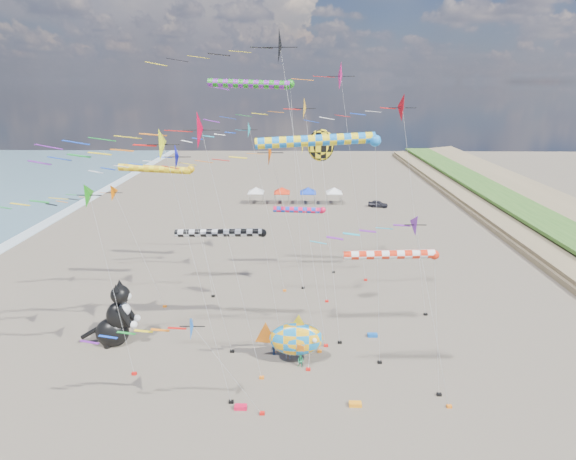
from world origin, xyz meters
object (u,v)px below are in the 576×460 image
at_px(person_adult, 288,349).
at_px(parked_car, 378,204).
at_px(child_blue, 274,349).
at_px(cat_inflatable, 114,313).
at_px(fish_inflatable, 295,339).
at_px(child_green, 301,361).

relative_size(person_adult, parked_car, 0.50).
bearing_deg(child_blue, cat_inflatable, 132.12).
relative_size(cat_inflatable, child_blue, 5.86).
height_order(person_adult, parked_car, person_adult).
bearing_deg(cat_inflatable, person_adult, -12.36).
relative_size(cat_inflatable, fish_inflatable, 1.01).
xyz_separation_m(cat_inflatable, person_adult, (15.48, -2.18, -2.11)).
distance_m(child_green, child_blue, 2.93).
height_order(person_adult, child_blue, person_adult).
distance_m(fish_inflatable, child_green, 1.91).
bearing_deg(parked_car, child_blue, 176.28).
height_order(child_blue, parked_car, parked_car).
bearing_deg(person_adult, parked_car, 71.73).
bearing_deg(child_blue, parked_car, 28.66).
bearing_deg(child_green, parked_car, 94.34).
xyz_separation_m(fish_inflatable, parked_car, (15.53, 49.68, -1.72)).
bearing_deg(child_blue, person_adult, -67.61).
bearing_deg(child_blue, fish_inflatable, -74.99).
distance_m(person_adult, child_blue, 1.44).
relative_size(cat_inflatable, parked_car, 1.66).
bearing_deg(person_adult, child_green, -49.03).
relative_size(fish_inflatable, person_adult, 3.29).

